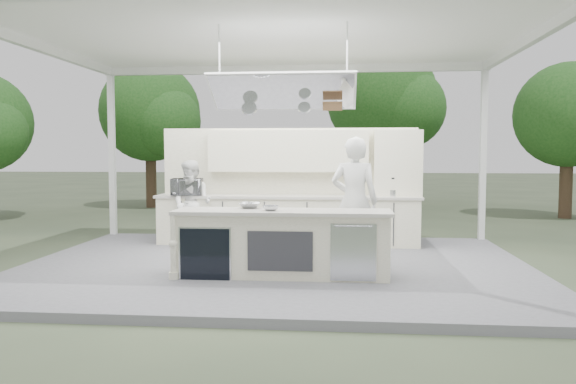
# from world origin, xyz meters

# --- Properties ---
(ground) EXTENTS (90.00, 90.00, 0.00)m
(ground) POSITION_xyz_m (0.00, 0.00, 0.00)
(ground) COLOR #495439
(ground) RESTS_ON ground
(stage_deck) EXTENTS (8.00, 6.00, 0.12)m
(stage_deck) POSITION_xyz_m (0.00, 0.00, 0.06)
(stage_deck) COLOR slate
(stage_deck) RESTS_ON ground
(tent) EXTENTS (8.20, 6.20, 3.86)m
(tent) POSITION_xyz_m (0.00, -0.01, 3.71)
(tent) COLOR white
(tent) RESTS_ON ground
(demo_island) EXTENTS (3.10, 0.79, 0.95)m
(demo_island) POSITION_xyz_m (0.18, -0.91, 0.60)
(demo_island) COLOR white
(demo_island) RESTS_ON stage_deck
(back_counter) EXTENTS (5.08, 0.72, 0.95)m
(back_counter) POSITION_xyz_m (0.00, 1.90, 0.60)
(back_counter) COLOR white
(back_counter) RESTS_ON stage_deck
(back_wall_unit) EXTENTS (5.05, 0.48, 2.25)m
(back_wall_unit) POSITION_xyz_m (0.44, 2.11, 1.57)
(back_wall_unit) COLOR white
(back_wall_unit) RESTS_ON stage_deck
(tree_cluster) EXTENTS (19.55, 9.40, 5.85)m
(tree_cluster) POSITION_xyz_m (-0.16, 9.77, 3.29)
(tree_cluster) COLOR #483424
(tree_cluster) RESTS_ON ground
(head_chef) EXTENTS (0.80, 0.59, 2.02)m
(head_chef) POSITION_xyz_m (1.24, 0.01, 1.13)
(head_chef) COLOR white
(head_chef) RESTS_ON stage_deck
(sous_chef) EXTENTS (0.92, 0.79, 1.63)m
(sous_chef) POSITION_xyz_m (-1.78, 1.55, 0.93)
(sous_chef) COLOR white
(sous_chef) RESTS_ON stage_deck
(toaster_oven) EXTENTS (0.63, 0.47, 0.32)m
(toaster_oven) POSITION_xyz_m (-1.92, 1.70, 1.23)
(toaster_oven) COLOR #B5B7BC
(toaster_oven) RESTS_ON back_counter
(bowl_large) EXTENTS (0.34, 0.34, 0.08)m
(bowl_large) POSITION_xyz_m (-0.32, -0.65, 1.11)
(bowl_large) COLOR #B6B7BD
(bowl_large) RESTS_ON demo_island
(bowl_small) EXTENTS (0.27, 0.27, 0.07)m
(bowl_small) POSITION_xyz_m (0.04, -0.98, 1.11)
(bowl_small) COLOR silver
(bowl_small) RESTS_ON demo_island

